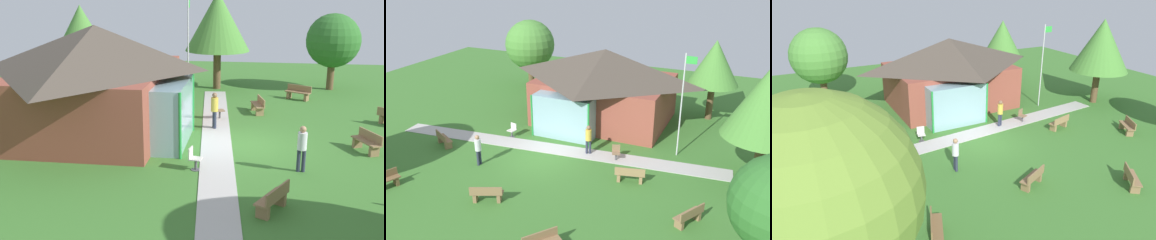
# 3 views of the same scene
# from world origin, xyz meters

# --- Properties ---
(ground_plane) EXTENTS (44.00, 44.00, 0.00)m
(ground_plane) POSITION_xyz_m (0.00, 0.00, 0.00)
(ground_plane) COLOR #3D752D
(pavilion) EXTENTS (9.38, 8.02, 4.87)m
(pavilion) POSITION_xyz_m (1.03, 6.85, 2.54)
(pavilion) COLOR brown
(pavilion) RESTS_ON ground_plane
(footpath) EXTENTS (20.00, 3.15, 0.03)m
(footpath) POSITION_xyz_m (0.00, 1.43, 0.01)
(footpath) COLOR #BCB7B2
(footpath) RESTS_ON ground_plane
(flagpole) EXTENTS (0.64, 0.08, 5.88)m
(flagpole) POSITION_xyz_m (6.80, 3.61, 3.23)
(flagpole) COLOR silver
(flagpole) RESTS_ON ground_plane
(bench_mid_right) EXTENTS (1.56, 0.77, 0.84)m
(bench_mid_right) POSITION_xyz_m (5.24, -0.35, 0.40)
(bench_mid_right) COLOR #9E7A51
(bench_mid_right) RESTS_ON ground_plane
(bench_front_center) EXTENTS (1.55, 1.01, 0.84)m
(bench_front_center) POSITION_xyz_m (-0.23, -4.75, 0.40)
(bench_front_center) COLOR olive
(bench_front_center) RESTS_ON ground_plane
(bench_mid_left) EXTENTS (1.53, 1.10, 0.84)m
(bench_mid_left) POSITION_xyz_m (-6.11, -0.80, 0.40)
(bench_mid_left) COLOR olive
(bench_mid_left) RESTS_ON ground_plane
(bench_lawn_far_right) EXTENTS (1.12, 1.52, 0.84)m
(bench_lawn_far_right) POSITION_xyz_m (8.60, -2.68, 0.40)
(bench_lawn_far_right) COLOR olive
(bench_lawn_far_right) RESTS_ON ground_plane
(patio_chair_west) EXTENTS (0.51, 0.51, 0.86)m
(patio_chair_west) POSITION_xyz_m (-3.10, 1.99, 0.42)
(patio_chair_west) COLOR beige
(patio_chair_west) RESTS_ON ground_plane
(patio_chair_lawn_spare) EXTENTS (0.56, 0.56, 0.86)m
(patio_chair_lawn_spare) POSITION_xyz_m (3.81, 1.65, 0.42)
(patio_chair_lawn_spare) COLOR #8C6B4C
(patio_chair_lawn_spare) RESTS_ON ground_plane
(visitor_strolling_lawn) EXTENTS (0.34, 0.34, 1.74)m
(visitor_strolling_lawn) POSITION_xyz_m (-2.76, -1.89, 1.02)
(visitor_strolling_lawn) COLOR #2D3347
(visitor_strolling_lawn) RESTS_ON ground_plane
(visitor_on_path) EXTENTS (0.34, 0.34, 1.74)m
(visitor_on_path) POSITION_xyz_m (2.13, 1.71, 1.02)
(visitor_on_path) COLOR #2D3347
(visitor_on_path) RESTS_ON ground_plane
(tree_east_hedge) EXTENTS (4.11, 4.11, 6.18)m
(tree_east_hedge) POSITION_xyz_m (11.01, 2.34, 4.30)
(tree_east_hedge) COLOR brown
(tree_east_hedge) RESTS_ON ground_plane
(tree_far_east) EXTENTS (3.39, 3.39, 4.84)m
(tree_far_east) POSITION_xyz_m (11.68, -4.93, 3.12)
(tree_far_east) COLOR brown
(tree_far_east) RESTS_ON ground_plane
(tree_behind_pavilion_right) EXTENTS (3.32, 3.32, 5.44)m
(tree_behind_pavilion_right) POSITION_xyz_m (7.59, 10.07, 3.91)
(tree_behind_pavilion_right) COLOR brown
(tree_behind_pavilion_right) RESTS_ON ground_plane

